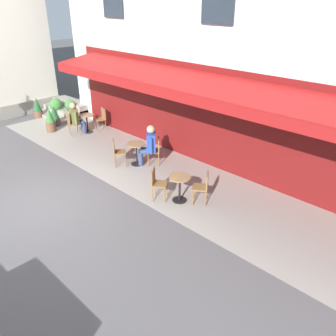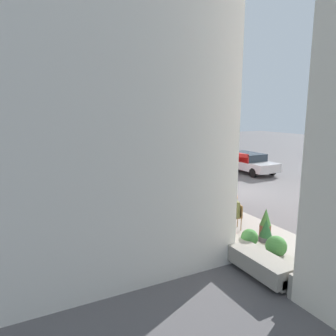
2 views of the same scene
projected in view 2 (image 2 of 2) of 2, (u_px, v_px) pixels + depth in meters
name	position (u px, v px, depth m)	size (l,w,h in m)	color
ground_plane	(236.00, 192.00, 16.33)	(70.00, 70.00, 0.00)	#565456
sidewalk_cafe_terrace	(151.00, 186.00, 17.64)	(20.50, 3.20, 0.01)	gray
cafe_building_facade	(20.00, 37.00, 14.16)	(20.00, 10.70, 15.00)	silver
back_alley_steps	(261.00, 261.00, 8.45)	(2.40, 1.75, 0.60)	gray
cafe_table_near_entrance	(220.00, 217.00, 11.15)	(0.60, 0.60, 0.75)	black
cafe_chair_wicker_corner_right	(237.00, 214.00, 11.24)	(0.51, 0.51, 0.91)	olive
cafe_chair_wicker_facing_street	(203.00, 217.00, 11.02)	(0.49, 0.49, 0.91)	olive
cafe_table_mid_terrace	(170.00, 179.00, 17.28)	(0.60, 0.60, 0.75)	black
cafe_chair_wicker_kerbside	(180.00, 179.00, 16.98)	(0.56, 0.56, 0.91)	olive
cafe_chair_wicker_under_awning	(160.00, 177.00, 17.56)	(0.56, 0.56, 0.91)	olive
cafe_table_streetside	(182.00, 191.00, 14.70)	(0.60, 0.60, 0.75)	black
cafe_chair_wicker_near_door	(196.00, 190.00, 14.57)	(0.56, 0.56, 0.91)	olive
cafe_chair_wicker_corner_left	(169.00, 189.00, 14.87)	(0.57, 0.57, 0.91)	olive
seated_patron_in_blue	(174.00, 185.00, 14.77)	(0.68, 0.68, 1.36)	navy
seated_companion_in_olive	(232.00, 211.00, 11.18)	(0.64, 0.63, 1.32)	navy
potted_plant_entrance_right	(308.00, 253.00, 8.47)	(0.40, 0.40, 0.93)	brown
potted_plant_entrance_left	(266.00, 232.00, 9.91)	(0.43, 0.43, 0.88)	#4C4C51
potted_plant_under_sign	(249.00, 241.00, 9.07)	(0.49, 0.49, 0.86)	brown
potted_plant_mid_terrace	(265.00, 223.00, 10.57)	(0.39, 0.39, 1.00)	brown
potted_plant_by_steps	(276.00, 248.00, 8.61)	(0.58, 0.58, 0.85)	#4C4C51
parked_car_silver	(247.00, 162.00, 21.42)	(4.30, 1.80, 1.33)	#B7B7BC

